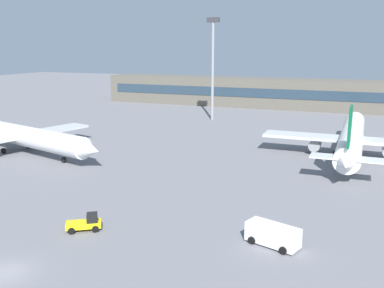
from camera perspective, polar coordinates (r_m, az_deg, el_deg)
The scene contains 7 objects.
ground_plane at distance 73.33m, azimuth -0.79°, elevation -2.22°, with size 400.00×400.00×0.00m, color slate.
terminal_building at distance 140.04m, azimuth 10.52°, elevation 6.60°, with size 111.08×12.13×9.00m.
airplane_near at distance 84.16m, azimuth -21.45°, elevation 1.03°, with size 40.88×29.04×10.28m.
airplane_mid at distance 81.67m, azimuth 20.24°, elevation 0.91°, with size 30.32×43.68×10.81m.
baggage_tug_yellow at distance 47.57m, azimuth -13.76°, elevation -10.03°, with size 3.83×3.23×1.75m.
service_van_white at distance 43.52m, azimuth 10.58°, elevation -11.63°, with size 5.56×3.52×2.08m.
floodlight_tower_west at distance 112.75m, azimuth 2.74°, elevation 10.72°, with size 3.20×0.80×25.95m.
Camera 1 is at (27.23, -25.42, 18.89)m, focal length 40.62 mm.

